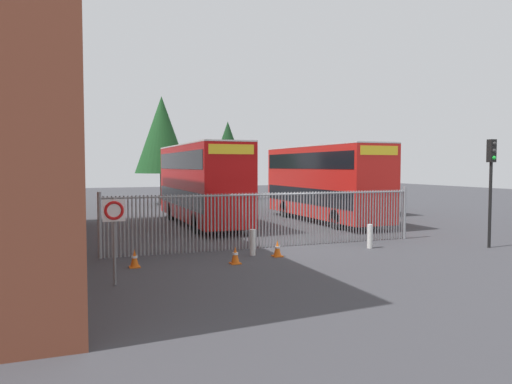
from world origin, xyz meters
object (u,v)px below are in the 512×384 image
Objects in this scene: double_decker_bus_behind_fence_left at (324,180)px; traffic_light_kerbside at (491,173)px; traffic_cone_by_gate at (135,259)px; double_decker_bus_near_gate at (201,181)px; speed_limit_sign_post at (114,220)px; bollard_near_left at (253,242)px; double_decker_bus_behind_fence_right at (332,177)px; traffic_cone_near_kerb at (277,249)px; bollard_center_front at (370,236)px; traffic_cone_mid_forecourt at (235,255)px.

double_decker_bus_behind_fence_left is 2.51× the size of traffic_light_kerbside.
traffic_cone_by_gate is 13.99m from traffic_light_kerbside.
speed_limit_sign_post is at bearing -114.51° from double_decker_bus_near_gate.
bollard_near_left is 1.61× the size of traffic_cone_by_gate.
traffic_cone_by_gate is (-4.28, -0.60, -0.19)m from bollard_near_left.
traffic_cone_by_gate is (-15.84, -14.98, -2.13)m from double_decker_bus_behind_fence_right.
double_decker_bus_behind_fence_right is at bearing 51.20° from bollard_near_left.
double_decker_bus_near_gate is at bearing 90.94° from traffic_cone_near_kerb.
double_decker_bus_near_gate is 1.00× the size of double_decker_bus_behind_fence_right.
traffic_cone_by_gate is 1.00× the size of traffic_cone_near_kerb.
traffic_cone_by_gate is 0.14× the size of traffic_light_kerbside.
double_decker_bus_near_gate is at bearing 171.55° from double_decker_bus_behind_fence_left.
double_decker_bus_behind_fence_left is at bearing 48.09° from bollard_near_left.
double_decker_bus_behind_fence_right is 11.38× the size of bollard_near_left.
bollard_center_front reaches higher than traffic_cone_mid_forecourt.
speed_limit_sign_post is (-16.63, -17.16, -0.65)m from double_decker_bus_behind_fence_right.
bollard_center_front is 5.42m from traffic_light_kerbside.
traffic_cone_by_gate is at bearing 174.79° from traffic_light_kerbside.
double_decker_bus_behind_fence_right is 18.56m from traffic_cone_near_kerb.
traffic_light_kerbside is (14.45, 0.94, 1.21)m from speed_limit_sign_post.
bollard_center_front is at bearing -2.74° from bollard_near_left.
bollard_center_front is (-2.79, -8.76, -1.95)m from double_decker_bus_behind_fence_left.
bollard_near_left is at bearing 28.78° from speed_limit_sign_post.
traffic_cone_by_gate is at bearing -136.60° from double_decker_bus_behind_fence_right.
speed_limit_sign_post is (-5.80, -2.24, 1.49)m from traffic_cone_near_kerb.
double_decker_bus_behind_fence_left is at bearing 37.42° from traffic_cone_by_gate.
speed_limit_sign_post is at bearing -151.22° from bollard_near_left.
double_decker_bus_near_gate is 11.38× the size of bollard_near_left.
double_decker_bus_near_gate is at bearing 127.64° from traffic_light_kerbside.
bollard_center_front is at bearing 2.31° from traffic_cone_by_gate.
double_decker_bus_behind_fence_right is 21.91m from traffic_cone_by_gate.
traffic_cone_mid_forecourt is at bearing 21.45° from speed_limit_sign_post.
bollard_near_left is 9.89m from traffic_light_kerbside.
traffic_light_kerbside is at bearing -80.53° from double_decker_bus_behind_fence_left.
traffic_cone_near_kerb is at bearing -89.06° from double_decker_bus_near_gate.
traffic_cone_mid_forecourt is 1.00× the size of traffic_cone_near_kerb.
double_decker_bus_behind_fence_left reaches higher than speed_limit_sign_post.
double_decker_bus_near_gate is 11.99m from double_decker_bus_behind_fence_right.
speed_limit_sign_post reaches higher than traffic_cone_mid_forecourt.
double_decker_bus_behind_fence_right is at bearing 50.97° from traffic_cone_mid_forecourt.
bollard_center_front is 4.14m from traffic_cone_near_kerb.
traffic_light_kerbside is at bearing -11.13° from bollard_near_left.
double_decker_bus_behind_fence_right is 4.50× the size of speed_limit_sign_post.
traffic_cone_near_kerb is (0.74, -0.55, -0.19)m from bollard_near_left.
double_decker_bus_behind_fence_right is 16.19m from bollard_center_front.
double_decker_bus_near_gate reaches higher than bollard_near_left.
traffic_light_kerbside reaches higher than traffic_cone_mid_forecourt.
traffic_cone_near_kerb is (-10.82, -14.93, -2.13)m from double_decker_bus_behind_fence_right.
traffic_light_kerbside is at bearing -3.44° from traffic_cone_mid_forecourt.
double_decker_bus_behind_fence_left is 18.32× the size of traffic_cone_mid_forecourt.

